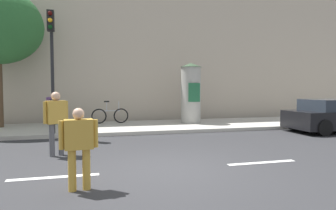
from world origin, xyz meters
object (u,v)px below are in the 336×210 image
(bicycle_leaning, at_px, (110,115))
(poster_column, at_px, (191,93))
(pedestrian_near_pole, at_px, (56,118))
(pedestrian_tallest, at_px, (53,106))
(traffic_light, at_px, (52,52))
(pedestrian_with_backpack, at_px, (79,142))

(bicycle_leaning, bearing_deg, poster_column, -11.06)
(pedestrian_near_pole, bearing_deg, pedestrian_tallest, 97.75)
(pedestrian_near_pole, xyz_separation_m, pedestrian_tallest, (-0.84, 6.19, -0.00))
(traffic_light, bearing_deg, pedestrian_with_backpack, -79.11)
(traffic_light, xyz_separation_m, pedestrian_with_backpack, (1.19, -6.17, -2.30))
(pedestrian_with_backpack, relative_size, pedestrian_near_pole, 0.85)
(traffic_light, relative_size, poster_column, 1.54)
(pedestrian_with_backpack, bearing_deg, pedestrian_near_pole, 103.43)
(pedestrian_with_backpack, distance_m, pedestrian_near_pole, 3.08)
(pedestrian_with_backpack, bearing_deg, poster_column, 59.18)
(traffic_light, distance_m, pedestrian_with_backpack, 6.70)
(traffic_light, distance_m, bicycle_leaning, 4.47)
(pedestrian_tallest, bearing_deg, bicycle_leaning, -3.96)
(traffic_light, relative_size, pedestrian_tallest, 3.00)
(pedestrian_with_backpack, xyz_separation_m, bicycle_leaning, (1.06, 9.00, -0.33))
(traffic_light, bearing_deg, pedestrian_near_pole, -81.53)
(poster_column, distance_m, pedestrian_tallest, 6.57)
(poster_column, bearing_deg, traffic_light, -161.25)
(pedestrian_near_pole, height_order, pedestrian_tallest, pedestrian_near_pole)
(pedestrian_near_pole, distance_m, bicycle_leaning, 6.29)
(pedestrian_with_backpack, height_order, pedestrian_tallest, pedestrian_tallest)
(traffic_light, height_order, pedestrian_with_backpack, traffic_light)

